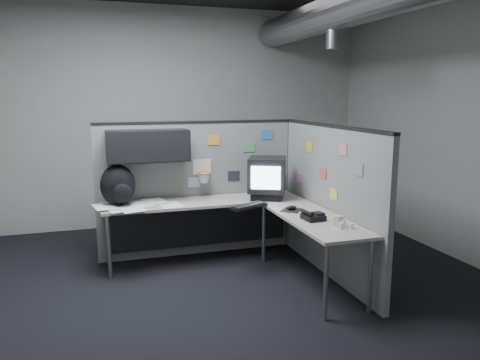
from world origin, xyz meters
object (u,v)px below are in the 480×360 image
object	(u,v)px
desk	(231,215)
phone	(313,216)
keyboard	(249,206)
backpack	(118,186)
monitor	(267,177)

from	to	relation	value
desk	phone	bearing A→B (deg)	-56.06
keyboard	backpack	bearing A→B (deg)	177.23
monitor	phone	distance (m)	1.08
monitor	keyboard	size ratio (longest dim) A/B	1.20
monitor	phone	xyz separation A→B (m)	(0.08, -1.06, -0.21)
monitor	backpack	bearing A→B (deg)	155.88
backpack	desk	bearing A→B (deg)	-8.99
desk	phone	xyz separation A→B (m)	(0.58, -0.86, 0.15)
phone	backpack	world-z (taller)	backpack
desk	backpack	xyz separation A→B (m)	(-1.19, 0.31, 0.34)
desk	keyboard	world-z (taller)	keyboard
phone	desk	bearing A→B (deg)	128.88
monitor	phone	world-z (taller)	monitor
backpack	phone	bearing A→B (deg)	-27.92
phone	backpack	bearing A→B (deg)	151.45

